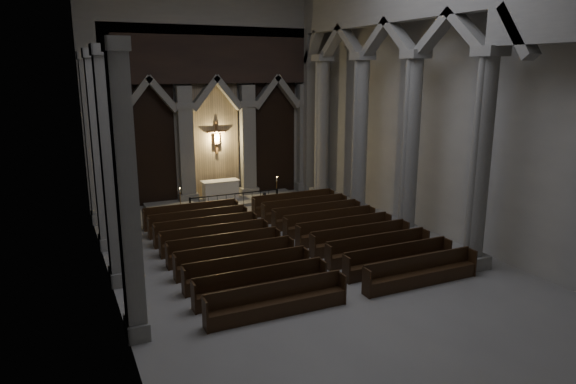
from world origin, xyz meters
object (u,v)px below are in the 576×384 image
at_px(altar_rail, 235,199).
at_px(worshipper, 265,202).
at_px(candle_stand_left, 181,208).
at_px(candle_stand_right, 277,195).
at_px(pews, 288,242).
at_px(altar, 220,190).

height_order(altar_rail, worshipper, worshipper).
height_order(candle_stand_left, candle_stand_right, candle_stand_right).
xyz_separation_m(altar_rail, pews, (-0.00, -6.62, -0.31)).
xyz_separation_m(candle_stand_left, pews, (2.80, -6.94, -0.06)).
height_order(candle_stand_left, worshipper, candle_stand_left).
distance_m(altar_rail, worshipper, 1.61).
distance_m(candle_stand_right, worshipper, 2.09).
bearing_deg(worshipper, pews, -83.69).
bearing_deg(altar_rail, candle_stand_right, 13.11).
bearing_deg(worshipper, candle_stand_right, 68.26).
xyz_separation_m(altar, candle_stand_left, (-2.69, -1.85, -0.29)).
bearing_deg(altar_rail, worshipper, -36.65).
bearing_deg(pews, altar, 90.74).
xyz_separation_m(altar_rail, candle_stand_left, (-2.80, 0.32, -0.25)).
xyz_separation_m(pews, worshipper, (1.29, 5.66, 0.20)).
distance_m(altar, candle_stand_left, 3.27).
xyz_separation_m(candle_stand_right, pews, (-2.66, -7.24, -0.08)).
bearing_deg(candle_stand_left, worshipper, -17.36).
xyz_separation_m(candle_stand_left, worshipper, (4.09, -1.28, 0.14)).
bearing_deg(pews, worshipper, 77.15).
bearing_deg(candle_stand_left, altar_rail, -6.50).
bearing_deg(candle_stand_left, candle_stand_right, 3.14).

